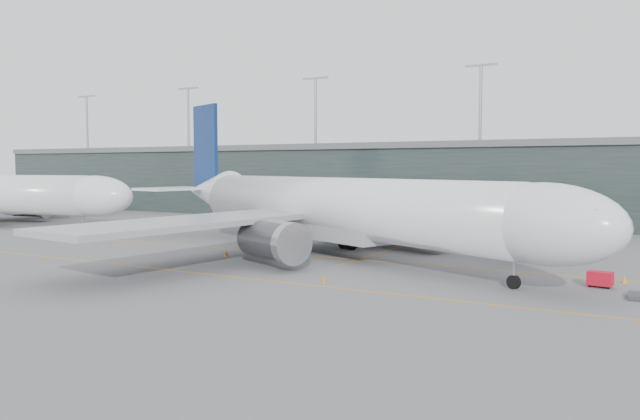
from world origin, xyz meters
The scene contains 16 objects.
ground centered at (0.00, 0.00, 0.00)m, with size 320.00×320.00×0.00m, color slate.
taxiline_a centered at (0.00, -4.00, 0.01)m, with size 160.00×0.25×0.02m, color #C58112.
taxiline_b centered at (0.00, -20.00, 0.01)m, with size 160.00×0.25×0.02m, color #C58112.
taxiline_lead_main centered at (5.00, 20.00, 0.01)m, with size 0.25×60.00×0.02m, color #C58112.
taxiline_lead_adj centered at (-75.00, 20.00, 0.01)m, with size 0.25×60.00×0.02m, color #C58112.
terminal centered at (0.00, 58.00, 7.62)m, with size 240.00×36.00×29.00m.
main_aircraft centered at (1.39, -2.95, 5.70)m, with size 69.14×63.74×20.31m.
jet_bridge centered at (15.41, 25.53, 5.50)m, with size 19.47×46.54×7.35m.
gse_cart centered at (30.73, -8.40, 0.77)m, with size 2.18×1.55×1.39m.
uld_a centered at (-5.41, 9.28, 1.02)m, with size 2.55×2.27×1.95m.
uld_b centered at (-1.05, 11.21, 1.05)m, with size 2.50×2.17×1.99m.
uld_c centered at (-1.22, 10.67, 1.06)m, with size 2.22×1.78×2.02m.
cone_nose centered at (32.49, -5.12, 0.37)m, with size 0.47×0.47×0.74m, color orange.
cone_wing_stbd centered at (8.49, -18.42, 0.36)m, with size 0.45×0.45×0.72m, color #CC630B.
cone_wing_port centered at (9.76, 11.09, 0.39)m, with size 0.50×0.50×0.79m, color orange.
cone_tail centered at (-9.69, -9.33, 0.35)m, with size 0.44×0.44×0.71m, color orange.
Camera 1 is at (35.58, -67.75, 10.61)m, focal length 35.00 mm.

